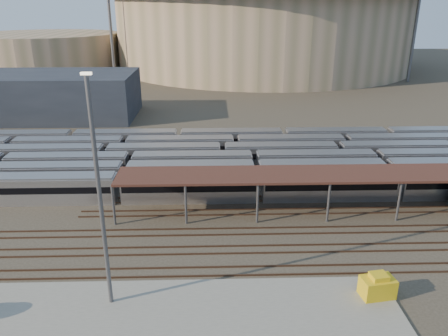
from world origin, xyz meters
TOP-DOWN VIEW (x-y plane):
  - ground at (0.00, 0.00)m, footprint 420.00×420.00m
  - apron at (-5.00, -15.00)m, footprint 50.00×9.00m
  - subway_trains at (-2.47, 18.50)m, footprint 128.51×23.90m
  - inspection_shed at (22.00, 4.00)m, footprint 60.30×6.00m
  - empty_tracks at (0.00, -5.00)m, footprint 170.00×9.62m
  - stadium at (25.00, 140.00)m, footprint 124.00×124.00m
  - secondary_arena at (-60.00, 130.00)m, footprint 56.00×56.00m
  - service_building at (-35.00, 55.00)m, footprint 42.00×20.00m
  - floodlight_0 at (-30.00, 110.00)m, footprint 4.00×1.00m
  - floodlight_2 at (70.00, 100.00)m, footprint 4.00×1.00m
  - floodlight_3 at (-10.00, 160.00)m, footprint 4.00×1.00m
  - yard_light_pole at (-5.34, -13.53)m, footprint 0.81×0.36m
  - yellow_equipment at (18.50, -13.44)m, footprint 3.18×2.27m

SIDE VIEW (x-z plane):
  - ground at x=0.00m, z-range 0.00..0.00m
  - empty_tracks at x=0.00m, z-range 0.00..0.18m
  - apron at x=-5.00m, z-range 0.00..0.20m
  - yellow_equipment at x=18.50m, z-range 0.20..2.03m
  - subway_trains at x=-2.47m, z-range 0.00..3.60m
  - inspection_shed at x=22.00m, z-range 2.33..7.63m
  - service_building at x=-35.00m, z-range 0.00..10.00m
  - secondary_arena at x=-60.00m, z-range 0.00..14.00m
  - yard_light_pole at x=-5.34m, z-range 0.28..20.43m
  - stadium at x=25.00m, z-range 0.22..32.72m
  - floodlight_0 at x=-30.00m, z-range 1.45..39.85m
  - floodlight_2 at x=70.00m, z-range 1.45..39.85m
  - floodlight_3 at x=-10.00m, z-range 1.45..39.85m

